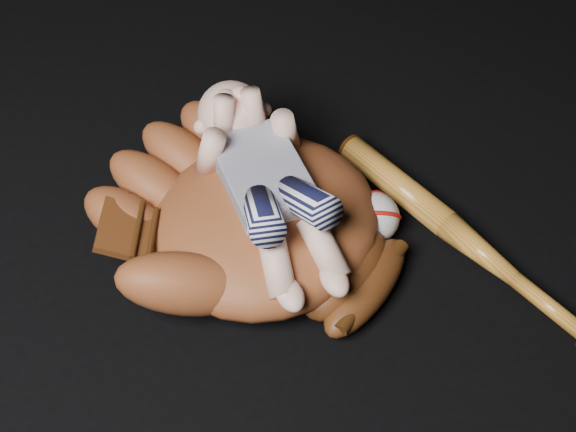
{
  "coord_description": "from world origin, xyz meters",
  "views": [
    {
      "loc": [
        -0.33,
        -0.61,
        0.94
      ],
      "look_at": [
        0.09,
        -0.01,
        0.08
      ],
      "focal_mm": 50.0,
      "sensor_mm": 36.0,
      "label": 1
    }
  ],
  "objects_px": {
    "baseball_bat": "(460,235)",
    "baseball": "(374,218)",
    "baseball_glove": "(266,214)",
    "newborn_baby": "(270,185)"
  },
  "relations": [
    {
      "from": "newborn_baby",
      "to": "baseball_glove",
      "type": "bearing_deg",
      "value": -179.69
    },
    {
      "from": "baseball_bat",
      "to": "baseball",
      "type": "distance_m",
      "value": 0.13
    },
    {
      "from": "baseball_glove",
      "to": "newborn_baby",
      "type": "xyz_separation_m",
      "value": [
        0.01,
        -0.0,
        0.06
      ]
    },
    {
      "from": "baseball_glove",
      "to": "baseball",
      "type": "xyz_separation_m",
      "value": [
        0.14,
        -0.07,
        -0.04
      ]
    },
    {
      "from": "baseball_bat",
      "to": "baseball_glove",
      "type": "bearing_deg",
      "value": 145.64
    },
    {
      "from": "baseball",
      "to": "newborn_baby",
      "type": "bearing_deg",
      "value": 153.05
    },
    {
      "from": "newborn_baby",
      "to": "baseball_bat",
      "type": "bearing_deg",
      "value": -21.17
    },
    {
      "from": "baseball_bat",
      "to": "baseball",
      "type": "bearing_deg",
      "value": 135.63
    },
    {
      "from": "baseball_glove",
      "to": "baseball_bat",
      "type": "bearing_deg",
      "value": -55.59
    },
    {
      "from": "newborn_baby",
      "to": "baseball",
      "type": "distance_m",
      "value": 0.18
    }
  ]
}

